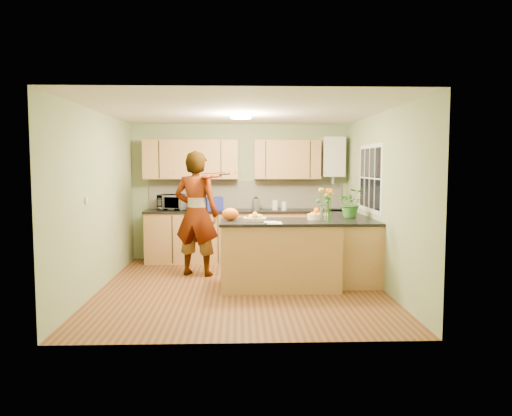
{
  "coord_description": "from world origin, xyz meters",
  "views": [
    {
      "loc": [
        -0.04,
        -7.04,
        1.76
      ],
      "look_at": [
        0.23,
        0.5,
        1.1
      ],
      "focal_mm": 35.0,
      "sensor_mm": 36.0,
      "label": 1
    }
  ],
  "objects": [
    {
      "name": "splashback",
      "position": [
        0.1,
        2.23,
        1.2
      ],
      "size": [
        3.6,
        0.02,
        0.52
      ],
      "primitive_type": "cube",
      "color": "white",
      "rests_on": "back_counter"
    },
    {
      "name": "potted_plant",
      "position": [
        1.7,
        0.57,
        1.17
      ],
      "size": [
        0.43,
        0.38,
        0.45
      ],
      "primitive_type": "imported",
      "rotation": [
        0.0,
        0.0,
        -0.05
      ],
      "color": "#327828",
      "rests_on": "right_counter"
    },
    {
      "name": "jar_white",
      "position": [
        0.79,
        1.88,
        1.02
      ],
      "size": [
        0.13,
        0.13,
        0.15
      ],
      "primitive_type": "cylinder",
      "rotation": [
        0.0,
        0.0,
        -0.38
      ],
      "color": "white",
      "rests_on": "back_counter"
    },
    {
      "name": "wall_back",
      "position": [
        0.0,
        2.25,
        1.25
      ],
      "size": [
        4.0,
        0.02,
        2.5
      ],
      "primitive_type": "cube",
      "color": "gray",
      "rests_on": "floor"
    },
    {
      "name": "jar_cream",
      "position": [
        0.63,
        1.96,
        1.03
      ],
      "size": [
        0.15,
        0.15,
        0.17
      ],
      "primitive_type": "cylinder",
      "rotation": [
        0.0,
        0.0,
        0.41
      ],
      "color": "#F5EAC4",
      "rests_on": "back_counter"
    },
    {
      "name": "light_switch",
      "position": [
        -1.99,
        -0.6,
        1.3
      ],
      "size": [
        0.02,
        0.09,
        0.09
      ],
      "primitive_type": "cube",
      "color": "white",
      "rests_on": "wall_left"
    },
    {
      "name": "back_counter",
      "position": [
        0.1,
        1.95,
        0.47
      ],
      "size": [
        3.64,
        0.62,
        0.94
      ],
      "color": "#B68948",
      "rests_on": "floor"
    },
    {
      "name": "papers",
      "position": [
        0.44,
        -0.34,
        0.97
      ],
      "size": [
        0.21,
        0.28,
        0.01
      ],
      "primitive_type": "cube",
      "color": "white",
      "rests_on": "peninsula_island"
    },
    {
      "name": "violinist",
      "position": [
        -0.7,
        0.82,
        0.99
      ],
      "size": [
        0.83,
        0.66,
        1.97
      ],
      "primitive_type": "imported",
      "rotation": [
        0.0,
        0.0,
        2.84
      ],
      "color": "tan",
      "rests_on": "floor"
    },
    {
      "name": "wall_right",
      "position": [
        2.0,
        0.0,
        1.25
      ],
      "size": [
        0.02,
        4.5,
        2.5
      ],
      "primitive_type": "cube",
      "color": "gray",
      "rests_on": "floor"
    },
    {
      "name": "upper_cabinets",
      "position": [
        -0.18,
        2.08,
        1.85
      ],
      "size": [
        3.2,
        0.34,
        0.7
      ],
      "color": "#B68948",
      "rests_on": "wall_back"
    },
    {
      "name": "fruit_dish",
      "position": [
        0.19,
        -0.04,
        1.01
      ],
      "size": [
        0.33,
        0.33,
        0.12
      ],
      "color": "#F5EAC4",
      "rests_on": "peninsula_island"
    },
    {
      "name": "orange_bag",
      "position": [
        -0.16,
        0.01,
        1.06
      ],
      "size": [
        0.29,
        0.27,
        0.18
      ],
      "primitive_type": "ellipsoid",
      "rotation": [
        0.0,
        0.0,
        -0.33
      ],
      "color": "orange",
      "rests_on": "peninsula_island"
    },
    {
      "name": "wall_front",
      "position": [
        0.0,
        -2.25,
        1.25
      ],
      "size": [
        4.0,
        0.02,
        2.5
      ],
      "primitive_type": "cube",
      "color": "gray",
      "rests_on": "floor"
    },
    {
      "name": "violin",
      "position": [
        -0.5,
        0.6,
        1.58
      ],
      "size": [
        0.58,
        0.5,
        0.14
      ],
      "primitive_type": null,
      "rotation": [
        0.17,
        0.0,
        -0.61
      ],
      "color": "#590905",
      "rests_on": "violinist"
    },
    {
      "name": "floor",
      "position": [
        0.0,
        0.0,
        0.0
      ],
      "size": [
        4.5,
        4.5,
        0.0
      ],
      "primitive_type": "plane",
      "color": "#562E18",
      "rests_on": "ground"
    },
    {
      "name": "flower_vase",
      "position": [
        1.14,
        -0.22,
        1.3
      ],
      "size": [
        0.27,
        0.27,
        0.51
      ],
      "rotation": [
        0.0,
        0.0,
        -0.22
      ],
      "color": "silver",
      "rests_on": "peninsula_island"
    },
    {
      "name": "window_right",
      "position": [
        1.99,
        0.6,
        1.55
      ],
      "size": [
        0.01,
        1.3,
        1.05
      ],
      "color": "white",
      "rests_on": "wall_right"
    },
    {
      "name": "kettle",
      "position": [
        0.28,
        1.97,
        1.05
      ],
      "size": [
        0.15,
        0.15,
        0.28
      ],
      "rotation": [
        0.0,
        0.0,
        -0.36
      ],
      "color": "#B8B8BD",
      "rests_on": "back_counter"
    },
    {
      "name": "microwave",
      "position": [
        -1.21,
        1.96,
        1.08
      ],
      "size": [
        0.6,
        0.51,
        0.28
      ],
      "primitive_type": "imported",
      "rotation": [
        0.0,
        0.0,
        -0.39
      ],
      "color": "white",
      "rests_on": "back_counter"
    },
    {
      "name": "wall_left",
      "position": [
        -2.0,
        0.0,
        1.25
      ],
      "size": [
        0.02,
        4.5,
        2.5
      ],
      "primitive_type": "cube",
      "color": "gray",
      "rests_on": "floor"
    },
    {
      "name": "boiler",
      "position": [
        1.7,
        2.09,
        1.9
      ],
      "size": [
        0.4,
        0.3,
        0.86
      ],
      "color": "white",
      "rests_on": "wall_back"
    },
    {
      "name": "right_counter",
      "position": [
        1.7,
        0.85,
        0.47
      ],
      "size": [
        0.62,
        2.24,
        0.94
      ],
      "color": "#B68948",
      "rests_on": "floor"
    },
    {
      "name": "ceiling",
      "position": [
        0.0,
        0.0,
        2.5
      ],
      "size": [
        4.0,
        4.5,
        0.02
      ],
      "primitive_type": "cube",
      "color": "silver",
      "rests_on": "wall_back"
    },
    {
      "name": "blue_box",
      "position": [
        -0.48,
        1.93,
        1.06
      ],
      "size": [
        0.35,
        0.3,
        0.24
      ],
      "primitive_type": "cube",
      "rotation": [
        0.0,
        0.0,
        0.31
      ],
      "color": "navy",
      "rests_on": "back_counter"
    },
    {
      "name": "ceiling_lamp",
      "position": [
        0.0,
        0.3,
        2.46
      ],
      "size": [
        0.3,
        0.3,
        0.07
      ],
      "color": "#FFEABF",
      "rests_on": "ceiling"
    },
    {
      "name": "orange_bowl",
      "position": [
        1.09,
        0.11,
        1.03
      ],
      "size": [
        0.27,
        0.27,
        0.16
      ],
      "color": "#F5EAC4",
      "rests_on": "peninsula_island"
    },
    {
      "name": "peninsula_island",
      "position": [
        0.54,
        -0.04,
        0.48
      ],
      "size": [
        1.69,
        0.86,
        0.97
      ],
      "color": "#B68948",
      "rests_on": "floor"
    }
  ]
}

